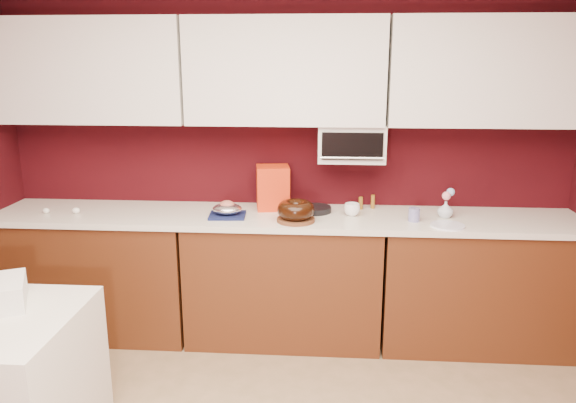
% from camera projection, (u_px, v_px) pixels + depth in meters
% --- Properties ---
extents(wall_back, '(4.00, 0.02, 2.50)m').
position_uv_depth(wall_back, '(287.00, 156.00, 4.03)').
color(wall_back, '#35070B').
rests_on(wall_back, floor).
extents(base_cabinet_left, '(1.31, 0.58, 0.86)m').
position_uv_depth(base_cabinet_left, '(99.00, 274.00, 4.03)').
color(base_cabinet_left, '#532710').
rests_on(base_cabinet_left, floor).
extents(base_cabinet_center, '(1.31, 0.58, 0.86)m').
position_uv_depth(base_cabinet_center, '(284.00, 279.00, 3.93)').
color(base_cabinet_center, '#532710').
rests_on(base_cabinet_center, floor).
extents(base_cabinet_right, '(1.31, 0.58, 0.86)m').
position_uv_depth(base_cabinet_right, '(478.00, 285.00, 3.84)').
color(base_cabinet_right, '#532710').
rests_on(base_cabinet_right, floor).
extents(countertop, '(4.00, 0.62, 0.04)m').
position_uv_depth(countertop, '(284.00, 218.00, 3.82)').
color(countertop, silver).
rests_on(countertop, base_cabinet_center).
extents(upper_cabinet_left, '(1.31, 0.33, 0.70)m').
position_uv_depth(upper_cabinet_left, '(90.00, 71.00, 3.81)').
color(upper_cabinet_left, white).
rests_on(upper_cabinet_left, wall_back).
extents(upper_cabinet_center, '(1.31, 0.33, 0.70)m').
position_uv_depth(upper_cabinet_center, '(285.00, 71.00, 3.72)').
color(upper_cabinet_center, white).
rests_on(upper_cabinet_center, wall_back).
extents(upper_cabinet_right, '(1.31, 0.33, 0.70)m').
position_uv_depth(upper_cabinet_right, '(491.00, 72.00, 3.62)').
color(upper_cabinet_right, white).
rests_on(upper_cabinet_right, wall_back).
extents(toaster_oven, '(0.45, 0.30, 0.25)m').
position_uv_depth(toaster_oven, '(351.00, 143.00, 3.82)').
color(toaster_oven, white).
rests_on(toaster_oven, upper_cabinet_center).
extents(toaster_oven_door, '(0.40, 0.02, 0.18)m').
position_uv_depth(toaster_oven_door, '(352.00, 146.00, 3.67)').
color(toaster_oven_door, black).
rests_on(toaster_oven_door, toaster_oven).
extents(toaster_oven_handle, '(0.42, 0.02, 0.02)m').
position_uv_depth(toaster_oven_handle, '(352.00, 158.00, 3.67)').
color(toaster_oven_handle, silver).
rests_on(toaster_oven_handle, toaster_oven).
extents(cake_base, '(0.28, 0.28, 0.02)m').
position_uv_depth(cake_base, '(296.00, 220.00, 3.66)').
color(cake_base, brown).
rests_on(cake_base, countertop).
extents(bundt_cake, '(0.29, 0.29, 0.10)m').
position_uv_depth(bundt_cake, '(296.00, 210.00, 3.64)').
color(bundt_cake, black).
rests_on(bundt_cake, cake_base).
extents(navy_towel, '(0.25, 0.22, 0.02)m').
position_uv_depth(navy_towel, '(227.00, 215.00, 3.77)').
color(navy_towel, '#121944').
rests_on(navy_towel, countertop).
extents(foil_ham_nest, '(0.21, 0.18, 0.07)m').
position_uv_depth(foil_ham_nest, '(227.00, 209.00, 3.76)').
color(foil_ham_nest, white).
rests_on(foil_ham_nest, navy_towel).
extents(roasted_ham, '(0.12, 0.10, 0.07)m').
position_uv_depth(roasted_ham, '(227.00, 205.00, 3.75)').
color(roasted_ham, '#C76F5A').
rests_on(roasted_ham, foil_ham_nest).
extents(pandoro_box, '(0.25, 0.24, 0.31)m').
position_uv_depth(pandoro_box, '(273.00, 187.00, 3.94)').
color(pandoro_box, '#B5100C').
rests_on(pandoro_box, countertop).
extents(dark_pan, '(0.23, 0.23, 0.04)m').
position_uv_depth(dark_pan, '(315.00, 209.00, 3.88)').
color(dark_pan, black).
rests_on(dark_pan, countertop).
extents(coffee_mug, '(0.13, 0.13, 0.10)m').
position_uv_depth(coffee_mug, '(352.00, 208.00, 3.78)').
color(coffee_mug, white).
rests_on(coffee_mug, countertop).
extents(blue_jar, '(0.10, 0.10, 0.09)m').
position_uv_depth(blue_jar, '(414.00, 215.00, 3.66)').
color(blue_jar, navy).
rests_on(blue_jar, countertop).
extents(flower_vase, '(0.10, 0.10, 0.13)m').
position_uv_depth(flower_vase, '(446.00, 208.00, 3.74)').
color(flower_vase, silver).
rests_on(flower_vase, countertop).
extents(flower_pink, '(0.06, 0.06, 0.06)m').
position_uv_depth(flower_pink, '(446.00, 196.00, 3.72)').
color(flower_pink, pink).
rests_on(flower_pink, flower_vase).
extents(flower_blue, '(0.05, 0.05, 0.05)m').
position_uv_depth(flower_blue, '(451.00, 192.00, 3.73)').
color(flower_blue, '#8FB6E6').
rests_on(flower_blue, flower_vase).
extents(china_plate, '(0.27, 0.27, 0.01)m').
position_uv_depth(china_plate, '(448.00, 226.00, 3.55)').
color(china_plate, white).
rests_on(china_plate, countertop).
extents(amber_bottle, '(0.04, 0.04, 0.09)m').
position_uv_depth(amber_bottle, '(361.00, 203.00, 3.95)').
color(amber_bottle, brown).
rests_on(amber_bottle, countertop).
extents(egg_left, '(0.06, 0.05, 0.04)m').
position_uv_depth(egg_left, '(46.00, 211.00, 3.85)').
color(egg_left, white).
rests_on(egg_left, countertop).
extents(egg_right, '(0.06, 0.05, 0.04)m').
position_uv_depth(egg_right, '(76.00, 211.00, 3.84)').
color(egg_right, white).
rests_on(egg_right, countertop).
extents(amber_bottle_tall, '(0.03, 0.03, 0.10)m').
position_uv_depth(amber_bottle_tall, '(373.00, 202.00, 3.97)').
color(amber_bottle_tall, brown).
rests_on(amber_bottle_tall, countertop).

